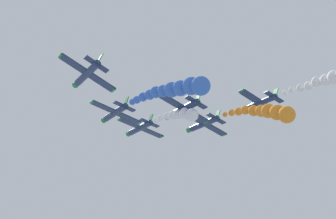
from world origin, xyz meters
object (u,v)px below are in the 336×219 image
object	(u,v)px
airplane_right_inner	(203,124)
airplane_lead	(140,128)
airplane_left_inner	(115,113)
airplane_trailing	(259,103)
airplane_right_outer	(87,74)
airplane_left_outer	(183,109)

from	to	relation	value
airplane_right_inner	airplane_lead	bearing A→B (deg)	141.42
airplane_left_inner	airplane_trailing	world-z (taller)	airplane_trailing
airplane_right_inner	airplane_trailing	bearing A→B (deg)	-43.27
airplane_left_inner	airplane_right_outer	size ratio (longest dim) A/B	1.00
airplane_right_inner	airplane_right_outer	world-z (taller)	airplane_right_outer
airplane_trailing	airplane_right_outer	bearing A→B (deg)	-177.66
airplane_right_inner	airplane_right_outer	distance (m)	27.32
airplane_trailing	airplane_left_inner	bearing A→B (deg)	160.42
airplane_left_inner	airplane_left_outer	distance (m)	12.43
airplane_lead	airplane_left_inner	size ratio (longest dim) A/B	1.00
airplane_lead	airplane_trailing	bearing A→B (deg)	-40.73
airplane_left_inner	airplane_right_inner	size ratio (longest dim) A/B	1.00
airplane_trailing	airplane_right_inner	bearing A→B (deg)	136.73
airplane_left_inner	airplane_trailing	distance (m)	26.44
airplane_right_inner	airplane_right_outer	size ratio (longest dim) A/B	1.00
airplane_trailing	airplane_lead	bearing A→B (deg)	139.27
airplane_left_outer	airplane_left_inner	bearing A→B (deg)	132.04
airplane_left_outer	airplane_trailing	distance (m)	16.83
airplane_right_outer	airplane_lead	bearing A→B (deg)	44.92
airplane_lead	airplane_right_inner	xyz separation A→B (m)	(9.61, -7.67, 0.23)
airplane_right_outer	airplane_right_inner	bearing A→B (deg)	18.23
airplane_lead	airplane_right_inner	world-z (taller)	airplane_right_inner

